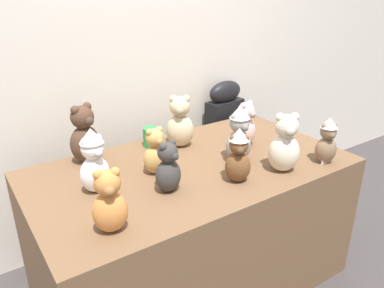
% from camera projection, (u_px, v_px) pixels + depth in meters
% --- Properties ---
extents(wall_back, '(7.00, 0.08, 2.60)m').
position_uv_depth(wall_back, '(126.00, 36.00, 2.25)').
color(wall_back, silver).
rests_on(wall_back, ground_plane).
extents(display_table, '(1.62, 0.90, 0.74)m').
position_uv_depth(display_table, '(192.00, 226.00, 2.09)').
color(display_table, brown).
rests_on(display_table, ground_plane).
extents(instrument_case, '(0.29, 0.15, 0.96)m').
position_uv_depth(instrument_case, '(223.00, 144.00, 2.82)').
color(instrument_case, black).
rests_on(instrument_case, ground_plane).
extents(teddy_bear_cream, '(0.20, 0.19, 0.30)m').
position_uv_depth(teddy_bear_cream, '(285.00, 145.00, 1.84)').
color(teddy_bear_cream, beige).
rests_on(teddy_bear_cream, display_table).
extents(teddy_bear_cocoa, '(0.19, 0.18, 0.31)m').
position_uv_depth(teddy_bear_cocoa, '(84.00, 135.00, 1.94)').
color(teddy_bear_cocoa, '#4C3323').
rests_on(teddy_bear_cocoa, display_table).
extents(teddy_bear_ash, '(0.14, 0.13, 0.30)m').
position_uv_depth(teddy_bear_ash, '(239.00, 134.00, 1.94)').
color(teddy_bear_ash, gray).
rests_on(teddy_bear_ash, display_table).
extents(teddy_bear_ginger, '(0.16, 0.14, 0.26)m').
position_uv_depth(teddy_bear_ginger, '(109.00, 203.00, 1.39)').
color(teddy_bear_ginger, '#D17F3D').
rests_on(teddy_bear_ginger, display_table).
extents(teddy_bear_snow, '(0.16, 0.14, 0.30)m').
position_uv_depth(teddy_bear_snow, '(94.00, 161.00, 1.65)').
color(teddy_bear_snow, white).
rests_on(teddy_bear_snow, display_table).
extents(teddy_bear_chestnut, '(0.16, 0.15, 0.26)m').
position_uv_depth(teddy_bear_chestnut, '(239.00, 156.00, 1.74)').
color(teddy_bear_chestnut, brown).
rests_on(teddy_bear_chestnut, display_table).
extents(teddy_bear_sand, '(0.20, 0.19, 0.30)m').
position_uv_depth(teddy_bear_sand, '(180.00, 123.00, 2.12)').
color(teddy_bear_sand, '#CCB78E').
rests_on(teddy_bear_sand, display_table).
extents(teddy_bear_mocha, '(0.14, 0.13, 0.24)m').
position_uv_depth(teddy_bear_mocha, '(327.00, 141.00, 1.93)').
color(teddy_bear_mocha, '#7F6047').
rests_on(teddy_bear_mocha, display_table).
extents(teddy_bear_honey, '(0.13, 0.11, 0.24)m').
position_uv_depth(teddy_bear_honey, '(155.00, 152.00, 1.83)').
color(teddy_bear_honey, tan).
rests_on(teddy_bear_honey, display_table).
extents(teddy_bear_blush, '(0.16, 0.14, 0.26)m').
position_uv_depth(teddy_bear_blush, '(245.00, 125.00, 2.14)').
color(teddy_bear_blush, beige).
rests_on(teddy_bear_blush, display_table).
extents(teddy_bear_charcoal, '(0.15, 0.14, 0.24)m').
position_uv_depth(teddy_bear_charcoal, '(168.00, 168.00, 1.67)').
color(teddy_bear_charcoal, '#383533').
rests_on(teddy_bear_charcoal, display_table).
extents(party_cup_green, '(0.08, 0.08, 0.11)m').
position_uv_depth(party_cup_green, '(150.00, 137.00, 2.15)').
color(party_cup_green, '#238C3D').
rests_on(party_cup_green, display_table).
extents(name_card_front_left, '(0.07, 0.01, 0.05)m').
position_uv_depth(name_card_front_left, '(327.00, 158.00, 1.96)').
color(name_card_front_left, white).
rests_on(name_card_front_left, display_table).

